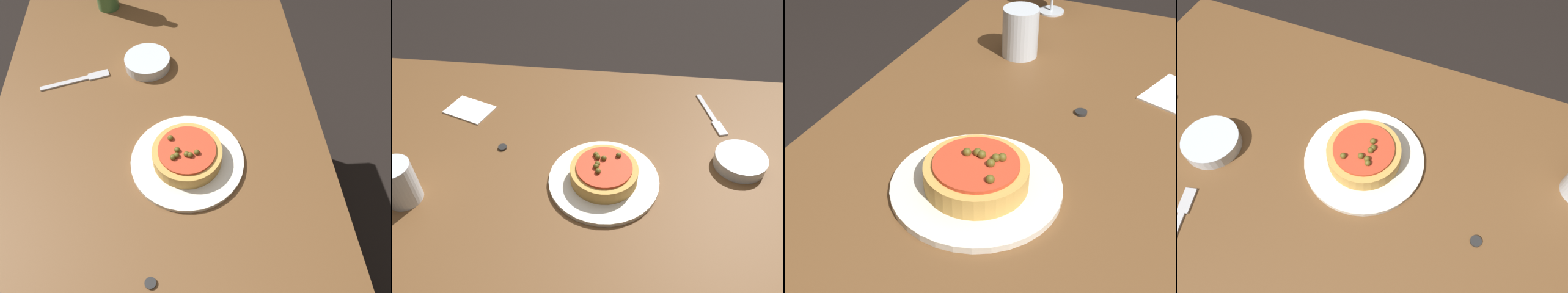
{
  "view_description": "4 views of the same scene",
  "coord_description": "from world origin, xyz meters",
  "views": [
    {
      "loc": [
        -0.45,
        -0.06,
        1.56
      ],
      "look_at": [
        0.04,
        -0.1,
        0.86
      ],
      "focal_mm": 35.0,
      "sensor_mm": 36.0,
      "label": 1
    },
    {
      "loc": [
        0.09,
        -0.72,
        1.5
      ],
      "look_at": [
        0.02,
        -0.04,
        0.86
      ],
      "focal_mm": 35.0,
      "sensor_mm": 36.0,
      "label": 2
    },
    {
      "loc": [
        0.66,
        0.21,
        1.35
      ],
      "look_at": [
        0.01,
        -0.09,
        0.82
      ],
      "focal_mm": 50.0,
      "sensor_mm": 36.0,
      "label": 3
    },
    {
      "loc": [
        -0.13,
        0.33,
        1.54
      ],
      "look_at": [
        0.05,
        -0.1,
        0.8
      ],
      "focal_mm": 35.0,
      "sensor_mm": 36.0,
      "label": 4
    }
  ],
  "objects": [
    {
      "name": "pizza",
      "position": [
        0.06,
        -0.08,
        0.8
      ],
      "size": [
        0.17,
        0.17,
        0.06
      ],
      "color": "gold",
      "rests_on": "dinner_plate"
    },
    {
      "name": "ground_plane",
      "position": [
        0.0,
        0.0,
        0.0
      ],
      "size": [
        14.0,
        14.0,
        0.0
      ],
      "primitive_type": "plane",
      "color": "black"
    },
    {
      "name": "dinner_plate",
      "position": [
        0.06,
        -0.08,
        0.78
      ],
      "size": [
        0.28,
        0.28,
        0.01
      ],
      "color": "silver",
      "rests_on": "dining_table"
    },
    {
      "name": "fork",
      "position": [
        0.36,
        0.22,
        0.77
      ],
      "size": [
        0.07,
        0.2,
        0.0
      ],
      "rotation": [
        0.0,
        0.0,
        -1.29
      ],
      "color": "#B7B7BC",
      "rests_on": "dining_table"
    },
    {
      "name": "dining_table",
      "position": [
        0.0,
        0.0,
        0.68
      ],
      "size": [
        1.55,
        0.87,
        0.77
      ],
      "color": "brown",
      "rests_on": "ground_plane"
    },
    {
      "name": "bottle_cap",
      "position": [
        -0.23,
        0.01,
        0.77
      ],
      "size": [
        0.02,
        0.02,
        0.01
      ],
      "color": "black",
      "rests_on": "dining_table"
    },
    {
      "name": "side_bowl",
      "position": [
        0.41,
        0.02,
        0.79
      ],
      "size": [
        0.13,
        0.13,
        0.03
      ],
      "color": "silver",
      "rests_on": "dining_table"
    }
  ]
}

